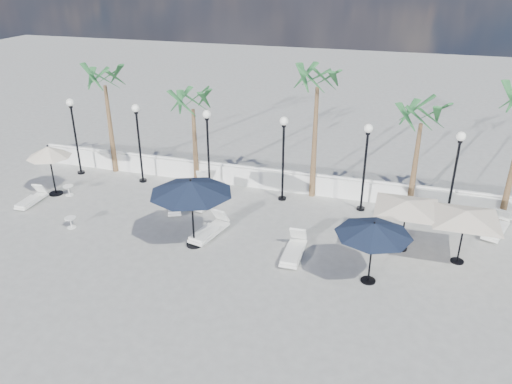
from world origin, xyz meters
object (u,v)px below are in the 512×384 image
(parasol_navy_left, at_px, (191,188))
(parasol_cream_small, at_px, (49,152))
(lounger_2, at_px, (210,199))
(lounger_5, at_px, (294,251))
(lounger_7, at_px, (496,228))
(lounger_4, at_px, (201,187))
(parasol_cream_sq_a, at_px, (407,201))
(lounger_3, at_px, (209,230))
(parasol_navy_mid, at_px, (374,229))
(lounger_0, at_px, (31,199))
(lounger_1, at_px, (175,205))
(parasol_cream_sq_b, at_px, (467,211))

(parasol_navy_left, distance_m, parasol_cream_small, 8.29)
(lounger_2, height_order, parasol_navy_left, parasol_navy_left)
(parasol_navy_left, relative_size, parasol_cream_small, 1.29)
(lounger_5, relative_size, lounger_7, 0.98)
(lounger_4, distance_m, lounger_7, 12.64)
(lounger_7, distance_m, parasol_cream_sq_a, 4.55)
(lounger_5, bearing_deg, lounger_3, 170.84)
(parasol_navy_mid, bearing_deg, lounger_7, 46.57)
(lounger_7, bearing_deg, lounger_4, -160.98)
(lounger_0, xyz_separation_m, parasol_navy_mid, (14.82, -1.67, 1.77))
(lounger_7, relative_size, parasol_navy_mid, 0.80)
(lounger_1, bearing_deg, lounger_0, 167.44)
(lounger_7, bearing_deg, parasol_cream_small, -153.85)
(lounger_0, distance_m, parasol_cream_sq_b, 17.84)
(lounger_0, height_order, lounger_5, lounger_5)
(lounger_3, bearing_deg, parasol_navy_mid, 0.34)
(lounger_2, distance_m, parasol_cream_sq_a, 8.53)
(parasol_navy_mid, height_order, parasol_cream_sq_a, parasol_navy_mid)
(parasol_cream_small, bearing_deg, lounger_5, -9.94)
(lounger_5, relative_size, parasol_cream_sq_b, 0.45)
(lounger_3, relative_size, parasol_cream_small, 0.88)
(lounger_2, bearing_deg, lounger_0, -149.40)
(lounger_3, xyz_separation_m, lounger_5, (3.48, -0.52, -0.01))
(parasol_cream_sq_a, bearing_deg, parasol_navy_mid, -111.63)
(lounger_7, relative_size, parasol_cream_small, 0.84)
(lounger_0, distance_m, lounger_4, 7.48)
(lounger_3, relative_size, lounger_4, 1.07)
(lounger_0, xyz_separation_m, parasol_navy_left, (8.30, -1.20, 2.18))
(parasol_cream_small, bearing_deg, lounger_3, -10.56)
(parasol_navy_left, distance_m, parasol_cream_sq_b, 9.60)
(lounger_2, xyz_separation_m, parasol_cream_sq_b, (10.18, -1.80, 1.76))
(parasol_cream_sq_b, bearing_deg, lounger_0, -178.47)
(parasol_navy_left, height_order, parasol_cream_small, parasol_navy_left)
(lounger_0, distance_m, lounger_3, 8.60)
(lounger_5, bearing_deg, parasol_cream_sq_b, 12.72)
(parasol_cream_sq_b, bearing_deg, lounger_4, 165.29)
(lounger_3, relative_size, parasol_navy_mid, 0.84)
(lounger_1, bearing_deg, parasol_cream_sq_b, -29.15)
(parasol_navy_mid, bearing_deg, lounger_2, 151.49)
(lounger_2, distance_m, lounger_7, 11.76)
(lounger_1, height_order, parasol_navy_mid, parasol_navy_mid)
(lounger_3, bearing_deg, lounger_5, 3.71)
(lounger_5, height_order, parasol_navy_left, parasol_navy_left)
(lounger_0, relative_size, lounger_7, 0.85)
(parasol_cream_sq_a, bearing_deg, lounger_3, -170.94)
(lounger_0, height_order, lounger_4, lounger_4)
(lounger_1, distance_m, lounger_7, 13.12)
(lounger_4, xyz_separation_m, parasol_cream_sq_b, (11.08, -2.91, 1.79))
(parasol_cream_sq_b, relative_size, parasol_cream_small, 1.83)
(parasol_navy_mid, xyz_separation_m, parasol_cream_sq_a, (0.97, 2.45, 0.01))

